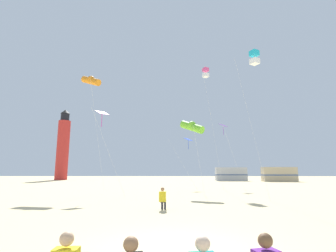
% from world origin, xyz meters
% --- Properties ---
extents(ground, '(200.00, 200.00, 0.00)m').
position_xyz_m(ground, '(0.00, 0.00, 0.00)').
color(ground, beige).
extents(kite_flyer_standing, '(0.38, 0.54, 1.16)m').
position_xyz_m(kite_flyer_standing, '(-0.57, 6.94, 0.61)').
color(kite_flyer_standing, yellow).
rests_on(kite_flyer_standing, ground).
extents(kite_box_rainbow, '(2.16, 1.96, 14.27)m').
position_xyz_m(kite_box_rainbow, '(3.99, 22.44, 13.66)').
color(kite_box_rainbow, silver).
rests_on(kite_box_rainbow, ground).
extents(kite_diamond_blue, '(3.24, 3.10, 6.04)m').
position_xyz_m(kite_diamond_blue, '(1.87, 24.27, 5.62)').
color(kite_diamond_blue, silver).
rests_on(kite_diamond_blue, ground).
extents(kite_tube_lime, '(2.28, 2.24, 6.69)m').
position_xyz_m(kite_tube_lime, '(1.75, 16.07, 5.99)').
color(kite_tube_lime, silver).
rests_on(kite_tube_lime, ground).
extents(kite_tube_orange, '(3.00, 2.69, 12.03)m').
position_xyz_m(kite_tube_orange, '(-8.52, 18.51, 11.32)').
color(kite_tube_orange, silver).
rests_on(kite_tube_orange, ground).
extents(kite_diamond_magenta, '(2.81, 2.81, 7.03)m').
position_xyz_m(kite_diamond_magenta, '(-5.87, 13.85, 6.57)').
color(kite_diamond_magenta, silver).
rests_on(kite_diamond_magenta, ground).
extents(kite_diamond_violet, '(2.72, 2.72, 7.80)m').
position_xyz_m(kite_diamond_violet, '(6.30, 24.34, 7.30)').
color(kite_diamond_violet, silver).
rests_on(kite_diamond_violet, ground).
extents(kite_box_cyan, '(2.03, 2.03, 11.69)m').
position_xyz_m(kite_box_cyan, '(6.64, 12.74, 11.09)').
color(kite_box_cyan, silver).
rests_on(kite_box_cyan, ground).
extents(lighthouse_distant, '(2.80, 2.80, 16.80)m').
position_xyz_m(lighthouse_distant, '(-26.08, 53.81, 7.84)').
color(lighthouse_distant, red).
rests_on(lighthouse_distant, ground).
extents(rv_van_silver, '(6.48, 2.44, 2.80)m').
position_xyz_m(rv_van_silver, '(12.42, 48.81, 1.39)').
color(rv_van_silver, '#B7BABF').
rests_on(rv_van_silver, ground).
extents(rv_van_tan, '(6.58, 2.74, 2.80)m').
position_xyz_m(rv_van_tan, '(21.05, 45.06, 1.39)').
color(rv_van_tan, '#C6B28C').
rests_on(rv_van_tan, ground).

